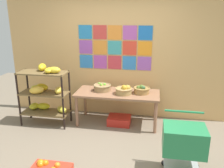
# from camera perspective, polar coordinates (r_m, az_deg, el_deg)

# --- Properties ---
(ground) EXTENTS (9.26, 9.26, 0.00)m
(ground) POSITION_cam_1_polar(r_m,az_deg,el_deg) (3.93, -3.07, -16.63)
(ground) COLOR #7C6E5A
(back_wall_with_art) EXTENTS (4.72, 0.07, 2.91)m
(back_wall_with_art) POSITION_cam_1_polar(r_m,az_deg,el_deg) (4.96, 1.12, 8.58)
(back_wall_with_art) COLOR tan
(back_wall_with_art) RESTS_ON ground
(banana_shelf_unit) EXTENTS (0.95, 0.49, 1.21)m
(banana_shelf_unit) POSITION_cam_1_polar(r_m,az_deg,el_deg) (4.85, -15.80, -1.61)
(banana_shelf_unit) COLOR black
(banana_shelf_unit) RESTS_ON ground
(display_table) EXTENTS (1.63, 0.69, 0.66)m
(display_table) POSITION_cam_1_polar(r_m,az_deg,el_deg) (4.68, 1.32, -2.89)
(display_table) COLOR #936649
(display_table) RESTS_ON ground
(fruit_basket_left) EXTENTS (0.32, 0.32, 0.18)m
(fruit_basket_left) POSITION_cam_1_polar(r_m,az_deg,el_deg) (4.62, 7.12, -1.33)
(fruit_basket_left) COLOR #A57C43
(fruit_basket_left) RESTS_ON display_table
(fruit_basket_back_right) EXTENTS (0.33, 0.33, 0.18)m
(fruit_basket_back_right) POSITION_cam_1_polar(r_m,az_deg,el_deg) (4.55, 2.93, -1.43)
(fruit_basket_back_right) COLOR tan
(fruit_basket_back_right) RESTS_ON display_table
(fruit_basket_centre) EXTENTS (0.35, 0.35, 0.16)m
(fruit_basket_centre) POSITION_cam_1_polar(r_m,az_deg,el_deg) (4.75, -2.40, -0.79)
(fruit_basket_centre) COLOR #9C7B50
(fruit_basket_centre) RESTS_ON display_table
(produce_crate_under_table) EXTENTS (0.45, 0.35, 0.16)m
(produce_crate_under_table) POSITION_cam_1_polar(r_m,az_deg,el_deg) (4.84, 1.76, -8.72)
(produce_crate_under_table) COLOR red
(produce_crate_under_table) RESTS_ON ground
(shopping_cart) EXTENTS (0.56, 0.46, 0.86)m
(shopping_cart) POSITION_cam_1_polar(r_m,az_deg,el_deg) (3.39, 16.90, -13.12)
(shopping_cart) COLOR black
(shopping_cart) RESTS_ON ground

